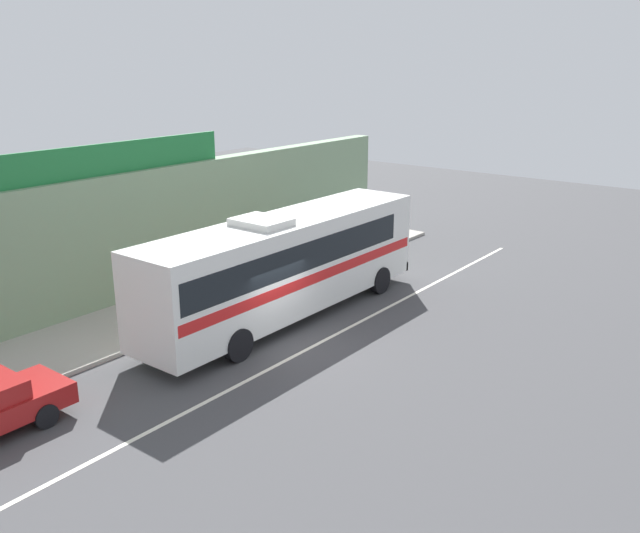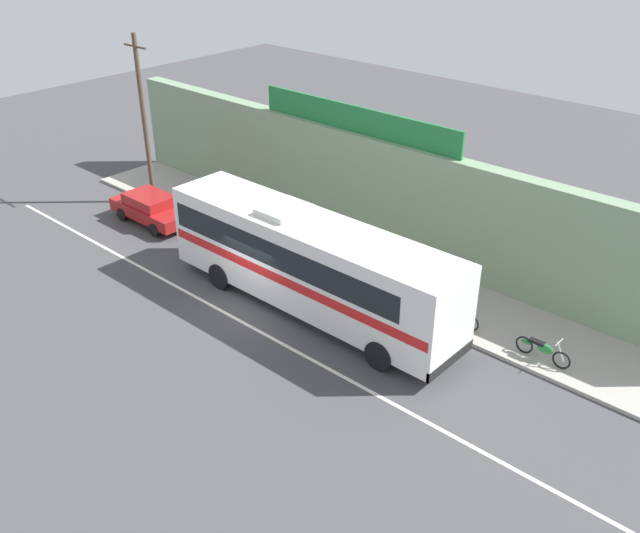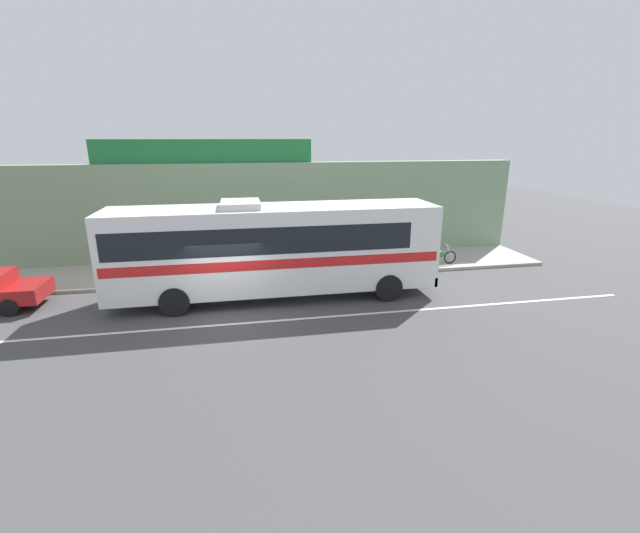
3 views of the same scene
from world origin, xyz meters
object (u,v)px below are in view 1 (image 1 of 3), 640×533
object	(u,v)px
intercity_bus	(285,261)
motorcycle_black	(312,259)
motorcycle_green	(356,243)
pedestrian_near_shop	(279,252)

from	to	relation	value
intercity_bus	motorcycle_black	bearing A→B (deg)	28.41
intercity_bus	motorcycle_black	size ratio (longest dim) A/B	6.51
motorcycle_green	pedestrian_near_shop	world-z (taller)	pedestrian_near_shop
motorcycle_green	motorcycle_black	bearing A→B (deg)	-179.31
intercity_bus	pedestrian_near_shop	xyz separation A→B (m)	(3.19, 3.07, -0.91)
motorcycle_green	motorcycle_black	xyz separation A→B (m)	(-3.28, -0.04, 0.00)
intercity_bus	motorcycle_green	xyz separation A→B (m)	(7.99, 2.59, -1.50)
intercity_bus	pedestrian_near_shop	distance (m)	4.52
pedestrian_near_shop	motorcycle_green	bearing A→B (deg)	-5.77
intercity_bus	motorcycle_black	world-z (taller)	intercity_bus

